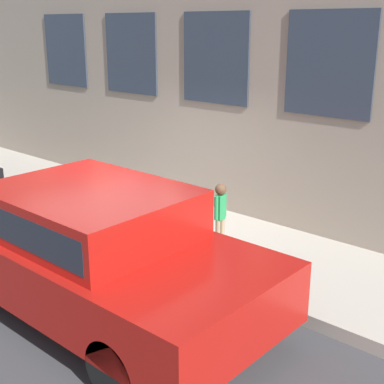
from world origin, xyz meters
TOP-DOWN VIEW (x-y plane):
  - ground_plane at (0.00, 0.00)m, footprint 80.00×80.00m
  - sidewalk at (1.16, 0.00)m, footprint 2.32×60.00m
  - building_facade at (2.46, 0.00)m, footprint 0.33×40.00m
  - fire_hydrant at (0.51, -0.48)m, footprint 0.29×0.41m
  - person at (0.79, -1.35)m, footprint 0.26×0.17m
  - parked_car_red_near at (-1.39, -1.09)m, footprint 2.09×4.82m

SIDE VIEW (x-z plane):
  - ground_plane at x=0.00m, z-range 0.00..0.00m
  - sidewalk at x=1.16m, z-range 0.00..0.17m
  - fire_hydrant at x=0.51m, z-range 0.18..1.03m
  - person at x=0.79m, z-range 0.28..1.34m
  - parked_car_red_near at x=-1.39m, z-range 0.08..1.70m
  - building_facade at x=2.46m, z-range 0.00..7.17m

